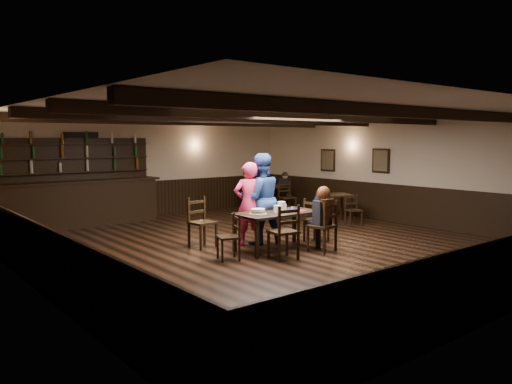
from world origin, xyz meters
TOP-DOWN VIEW (x-y plane):
  - ground at (0.00, 0.00)m, footprint 10.00×10.00m
  - room_shell at (0.01, 0.04)m, footprint 9.02×10.02m
  - dining_table at (-0.04, -0.45)m, footprint 1.68×0.88m
  - chair_near_left at (-0.46, -1.17)m, footprint 0.54×0.52m
  - chair_near_right at (0.56, -1.19)m, footprint 0.54×0.52m
  - chair_end_left at (-1.19, -0.54)m, footprint 0.48×0.49m
  - chair_end_right at (1.06, -0.39)m, footprint 0.46×0.47m
  - chair_far_pushed at (-1.06, 0.75)m, footprint 0.51×0.49m
  - woman_pink at (-0.22, 0.22)m, footprint 0.73×0.61m
  - man_blue at (0.08, 0.21)m, footprint 1.08×0.94m
  - seated_person at (0.55, -1.12)m, footprint 0.34×0.52m
  - cake at (-0.49, -0.42)m, footprint 0.33×0.33m
  - plate_stack_a at (-0.08, -0.52)m, footprint 0.15×0.15m
  - plate_stack_b at (0.11, -0.42)m, footprint 0.16×0.16m
  - tea_light at (0.06, -0.40)m, footprint 0.05×0.05m
  - salt_shaker at (0.30, -0.52)m, footprint 0.03×0.03m
  - pepper_shaker at (0.34, -0.58)m, footprint 0.04×0.04m
  - drink_glass at (0.25, -0.36)m, footprint 0.08×0.08m
  - menu_red at (0.41, -0.58)m, footprint 0.39×0.33m
  - menu_blue at (0.46, -0.34)m, footprint 0.32×0.25m
  - bar_counter at (-2.11, 4.72)m, footprint 4.11×0.70m
  - back_table_a at (3.28, 0.99)m, footprint 0.96×0.96m
  - back_table_b at (3.38, 3.69)m, footprint 1.04×1.04m
  - bg_patron_left at (2.58, 3.87)m, footprint 0.34×0.44m
  - bg_patron_right at (3.96, 3.72)m, footprint 0.28×0.37m

SIDE VIEW (x-z plane):
  - ground at x=0.00m, z-range 0.00..0.00m
  - chair_end_left at x=-1.19m, z-range 0.07..0.90m
  - chair_end_right at x=1.06m, z-range 0.08..1.00m
  - chair_near_left at x=-0.46m, z-range 0.08..1.08m
  - chair_near_right at x=0.56m, z-range 0.08..1.09m
  - chair_far_pushed at x=-1.06m, z-range 0.08..1.09m
  - back_table_a at x=3.28m, z-range 0.27..1.02m
  - back_table_b at x=3.38m, z-range 0.28..1.03m
  - dining_table at x=-0.04m, z-range 0.30..1.05m
  - bar_counter at x=-2.11m, z-range -0.37..1.83m
  - menu_red at x=0.41m, z-range 0.75..0.76m
  - menu_blue at x=0.46m, z-range 0.75..0.76m
  - tea_light at x=0.06m, z-range 0.75..0.80m
  - salt_shaker at x=0.30m, z-range 0.75..0.84m
  - pepper_shaker at x=0.34m, z-range 0.75..0.84m
  - cake at x=-0.49m, z-range 0.75..0.85m
  - bg_patron_right at x=3.96m, z-range 0.46..1.16m
  - drink_glass at x=0.25m, z-range 0.75..0.87m
  - plate_stack_a at x=-0.08m, z-range 0.75..0.90m
  - seated_person at x=0.55m, z-range 0.42..1.26m
  - plate_stack_b at x=0.11m, z-range 0.75..0.95m
  - woman_pink at x=-0.22m, z-range 0.00..1.71m
  - bg_patron_left at x=2.58m, z-range 0.47..1.26m
  - man_blue at x=0.08m, z-range 0.00..1.88m
  - room_shell at x=0.01m, z-range 0.39..3.10m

